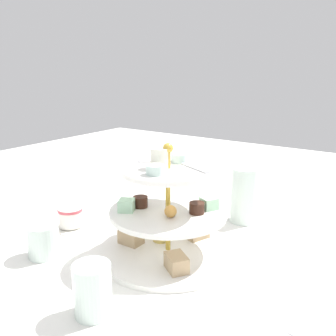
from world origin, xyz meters
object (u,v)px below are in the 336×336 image
water_glass_tall_right (244,195)px  butter_knife_right (140,203)px  water_glass_short_left (43,241)px  water_glass_mid_back (93,290)px  butter_knife_left (318,309)px  teacup_with_saucer (71,218)px  tiered_serving_stand (168,221)px

water_glass_tall_right → butter_knife_right: size_ratio=0.81×
water_glass_short_left → water_glass_mid_back: (-0.22, 0.08, 0.01)m
butter_knife_left → teacup_with_saucer: bearing=101.1°
water_glass_short_left → butter_knife_left: 0.53m
butter_knife_left → water_glass_short_left: bearing=115.1°
teacup_with_saucer → water_glass_mid_back: size_ratio=1.05×
water_glass_short_left → butter_knife_left: bearing=-165.4°
water_glass_tall_right → teacup_with_saucer: 0.43m
butter_knife_right → tiered_serving_stand: bearing=84.1°
tiered_serving_stand → teacup_with_saucer: 0.27m
water_glass_short_left → teacup_with_saucer: water_glass_short_left is taller
butter_knife_left → butter_knife_right: size_ratio=1.00×
water_glass_tall_right → water_glass_short_left: bearing=56.6°
tiered_serving_stand → water_glass_mid_back: size_ratio=3.38×
water_glass_tall_right → butter_knife_left: water_glass_tall_right is taller
teacup_with_saucer → water_glass_short_left: bearing=116.1°
tiered_serving_stand → butter_knife_left: 0.31m
teacup_with_saucer → butter_knife_left: 0.57m
butter_knife_right → teacup_with_saucer: bearing=25.9°
teacup_with_saucer → butter_knife_left: bearing=-179.3°
tiered_serving_stand → butter_knife_left: (-0.30, 0.02, -0.07)m
water_glass_short_left → water_glass_mid_back: 0.23m
water_glass_short_left → teacup_with_saucer: size_ratio=0.76×
butter_knife_left → water_glass_mid_back: bearing=136.4°
water_glass_short_left → butter_knife_left: water_glass_short_left is taller
teacup_with_saucer → butter_knife_left: teacup_with_saucer is taller
tiered_serving_stand → water_glass_tall_right: bearing=-103.4°
tiered_serving_stand → water_glass_mid_back: 0.23m
teacup_with_saucer → butter_knife_right: teacup_with_saucer is taller
tiered_serving_stand → teacup_with_saucer: tiered_serving_stand is taller
water_glass_short_left → teacup_with_saucer: bearing=-63.9°
tiered_serving_stand → butter_knife_right: bearing=-40.4°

